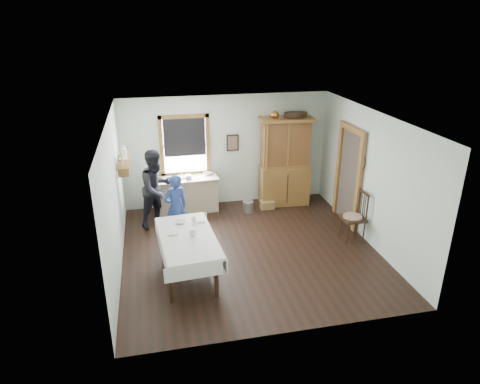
{
  "coord_description": "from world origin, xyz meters",
  "views": [
    {
      "loc": [
        -1.77,
        -7.34,
        4.36
      ],
      "look_at": [
        -0.13,
        0.3,
        1.16
      ],
      "focal_mm": 32.0,
      "sensor_mm": 36.0,
      "label": 1
    }
  ],
  "objects_px": {
    "work_counter": "(187,195)",
    "spindle_chair": "(353,216)",
    "pail": "(248,207)",
    "wicker_basket": "(267,205)",
    "woman_blue": "(176,210)",
    "figure_dark": "(157,191)",
    "dining_table": "(189,255)",
    "china_hutch": "(285,162)"
  },
  "relations": [
    {
      "from": "work_counter",
      "to": "spindle_chair",
      "type": "xyz_separation_m",
      "value": [
        3.25,
        -2.14,
        0.11
      ]
    },
    {
      "from": "work_counter",
      "to": "woman_blue",
      "type": "distance_m",
      "value": 1.4
    },
    {
      "from": "china_hutch",
      "to": "dining_table",
      "type": "height_order",
      "value": "china_hutch"
    },
    {
      "from": "china_hutch",
      "to": "pail",
      "type": "height_order",
      "value": "china_hutch"
    },
    {
      "from": "work_counter",
      "to": "spindle_chair",
      "type": "height_order",
      "value": "spindle_chair"
    },
    {
      "from": "figure_dark",
      "to": "spindle_chair",
      "type": "bearing_deg",
      "value": -58.39
    },
    {
      "from": "woman_blue",
      "to": "dining_table",
      "type": "bearing_deg",
      "value": 74.34
    },
    {
      "from": "work_counter",
      "to": "figure_dark",
      "type": "height_order",
      "value": "figure_dark"
    },
    {
      "from": "china_hutch",
      "to": "pail",
      "type": "relative_size",
      "value": 7.88
    },
    {
      "from": "dining_table",
      "to": "pail",
      "type": "distance_m",
      "value": 2.87
    },
    {
      "from": "dining_table",
      "to": "wicker_basket",
      "type": "bearing_deg",
      "value": 48.53
    },
    {
      "from": "china_hutch",
      "to": "pail",
      "type": "xyz_separation_m",
      "value": [
        -1.0,
        -0.36,
        -0.95
      ]
    },
    {
      "from": "work_counter",
      "to": "china_hutch",
      "type": "relative_size",
      "value": 0.68
    },
    {
      "from": "work_counter",
      "to": "pail",
      "type": "bearing_deg",
      "value": -18.11
    },
    {
      "from": "dining_table",
      "to": "work_counter",
      "type": "bearing_deg",
      "value": 85.07
    },
    {
      "from": "dining_table",
      "to": "pail",
      "type": "height_order",
      "value": "dining_table"
    },
    {
      "from": "china_hutch",
      "to": "spindle_chair",
      "type": "bearing_deg",
      "value": -65.52
    },
    {
      "from": "wicker_basket",
      "to": "china_hutch",
      "type": "bearing_deg",
      "value": 27.1
    },
    {
      "from": "pail",
      "to": "wicker_basket",
      "type": "relative_size",
      "value": 0.84
    },
    {
      "from": "spindle_chair",
      "to": "wicker_basket",
      "type": "relative_size",
      "value": 3.25
    },
    {
      "from": "wicker_basket",
      "to": "pail",
      "type": "bearing_deg",
      "value": -168.19
    },
    {
      "from": "work_counter",
      "to": "pail",
      "type": "relative_size",
      "value": 5.37
    },
    {
      "from": "dining_table",
      "to": "figure_dark",
      "type": "relative_size",
      "value": 1.16
    },
    {
      "from": "dining_table",
      "to": "wicker_basket",
      "type": "relative_size",
      "value": 5.7
    },
    {
      "from": "woman_blue",
      "to": "figure_dark",
      "type": "relative_size",
      "value": 0.81
    },
    {
      "from": "pail",
      "to": "spindle_chair",
      "type": "bearing_deg",
      "value": -44.05
    },
    {
      "from": "pail",
      "to": "woman_blue",
      "type": "height_order",
      "value": "woman_blue"
    },
    {
      "from": "china_hutch",
      "to": "pail",
      "type": "bearing_deg",
      "value": -157.05
    },
    {
      "from": "work_counter",
      "to": "wicker_basket",
      "type": "bearing_deg",
      "value": -11.21
    },
    {
      "from": "pail",
      "to": "wicker_basket",
      "type": "bearing_deg",
      "value": 11.81
    },
    {
      "from": "work_counter",
      "to": "pail",
      "type": "distance_m",
      "value": 1.49
    },
    {
      "from": "dining_table",
      "to": "figure_dark",
      "type": "xyz_separation_m",
      "value": [
        -0.46,
        2.12,
        0.44
      ]
    },
    {
      "from": "china_hutch",
      "to": "figure_dark",
      "type": "bearing_deg",
      "value": -166.21
    },
    {
      "from": "work_counter",
      "to": "dining_table",
      "type": "bearing_deg",
      "value": -98.25
    },
    {
      "from": "pail",
      "to": "woman_blue",
      "type": "xyz_separation_m",
      "value": [
        -1.77,
        -0.96,
        0.52
      ]
    },
    {
      "from": "china_hutch",
      "to": "figure_dark",
      "type": "distance_m",
      "value": 3.18
    },
    {
      "from": "pail",
      "to": "figure_dark",
      "type": "relative_size",
      "value": 0.17
    },
    {
      "from": "figure_dark",
      "to": "woman_blue",
      "type": "bearing_deg",
      "value": -101.8
    },
    {
      "from": "pail",
      "to": "woman_blue",
      "type": "relative_size",
      "value": 0.21
    },
    {
      "from": "work_counter",
      "to": "dining_table",
      "type": "xyz_separation_m",
      "value": [
        -0.23,
        -2.71,
        -0.05
      ]
    },
    {
      "from": "figure_dark",
      "to": "dining_table",
      "type": "bearing_deg",
      "value": -114.63
    },
    {
      "from": "dining_table",
      "to": "spindle_chair",
      "type": "relative_size",
      "value": 1.76
    }
  ]
}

